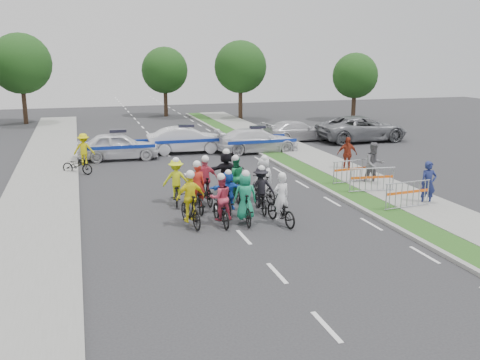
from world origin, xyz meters
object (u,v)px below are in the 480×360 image
object	(u,v)px
police_car_1	(186,140)
civilian_suv	(362,129)
rider_6	(197,194)
tree_3	(21,64)
rider_8	(235,183)
marshal_hiviz	(84,149)
spectator_2	(347,154)
rider_2	(221,205)
rider_0	(281,207)
rider_10	(176,185)
parked_bike	(77,166)
cone_1	(271,148)
rider_1	(245,203)
barrier_1	(372,181)
police_car_2	(257,140)
rider_3	(190,205)
cone_0	(261,166)
rider_7	(263,184)
tree_2	(355,76)
barrier_2	(352,172)
tree_4	(165,70)
rider_5	(228,195)
spectator_0	(428,183)
rider_4	(261,194)
barrier_0	(407,196)
police_car_0	(119,146)
rider_9	(205,185)
spectator_1	(374,164)
civilian_sedan	(296,131)
tree_1	(240,67)

from	to	relation	value
police_car_1	civilian_suv	distance (m)	12.05
rider_6	tree_3	bearing A→B (deg)	-74.33
rider_8	marshal_hiviz	xyz separation A→B (m)	(-5.65, 8.86, 0.15)
spectator_2	rider_2	bearing A→B (deg)	-128.83
rider_2	rider_8	bearing A→B (deg)	-117.12
rider_0	civilian_suv	xyz separation A→B (m)	(11.58, 15.03, 0.23)
rider_10	parked_bike	distance (m)	7.49
rider_6	cone_1	distance (m)	12.02
rider_1	rider_8	size ratio (longest dim) A/B	1.03
barrier_1	police_car_2	bearing A→B (deg)	97.99
rider_2	rider_3	size ratio (longest dim) A/B	0.93
police_car_2	cone_0	world-z (taller)	police_car_2
rider_7	rider_8	distance (m)	1.16
tree_2	marshal_hiviz	bearing A→B (deg)	-150.64
barrier_2	tree_4	xyz separation A→B (m)	(-3.70, 28.69, 3.63)
tree_4	tree_2	bearing A→B (deg)	-28.07
rider_2	rider_5	world-z (taller)	rider_2
police_car_2	barrier_2	size ratio (longest dim) A/B	2.44
rider_1	tree_2	size ratio (longest dim) A/B	0.33
rider_6	spectator_0	bearing A→B (deg)	167.84
tree_4	rider_4	bearing A→B (deg)	-92.85
rider_8	parked_bike	bearing A→B (deg)	-43.03
rider_1	spectator_0	size ratio (longest dim) A/B	1.10
spectator_0	cone_1	xyz separation A→B (m)	(-2.08, 11.87, -0.52)
rider_7	barrier_0	size ratio (longest dim) A/B	0.95
police_car_1	marshal_hiviz	bearing A→B (deg)	111.02
rider_3	parked_bike	distance (m)	10.15
rider_6	police_car_0	xyz separation A→B (m)	(-2.01, 10.95, 0.11)
rider_7	rider_9	distance (m)	2.30
rider_1	rider_9	world-z (taller)	rider_9
rider_9	barrier_2	world-z (taller)	rider_9
civilian_suv	tree_2	world-z (taller)	tree_2
rider_1	spectator_1	world-z (taller)	spectator_1
rider_10	barrier_2	distance (m)	8.08
spectator_0	marshal_hiviz	xyz separation A→B (m)	(-12.53, 11.77, -0.03)
spectator_0	civilian_suv	bearing A→B (deg)	79.05
rider_10	spectator_0	world-z (taller)	rider_10
civilian_sedan	police_car_2	bearing A→B (deg)	122.63
police_car_1	tree_1	distance (m)	17.18
rider_5	barrier_0	bearing A→B (deg)	173.69
rider_4	rider_9	xyz separation A→B (m)	(-1.72, 1.61, 0.05)
rider_6	rider_8	distance (m)	2.09
barrier_1	tree_4	size ratio (longest dim) A/B	0.32
rider_1	spectator_2	distance (m)	9.92
rider_3	spectator_2	world-z (taller)	rider_3
barrier_0	barrier_2	distance (m)	4.24
rider_0	rider_7	size ratio (longest dim) A/B	1.00
rider_8	spectator_2	distance (m)	7.75
civilian_sedan	spectator_0	xyz separation A→B (m)	(-1.17, -15.82, 0.19)
rider_9	police_car_1	world-z (taller)	rider_9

